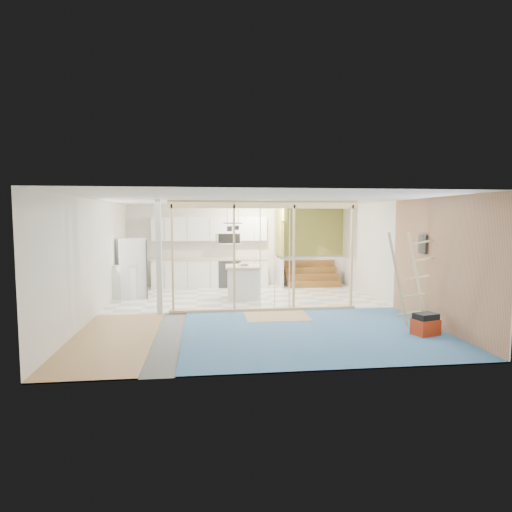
{
  "coord_description": "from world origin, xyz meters",
  "views": [
    {
      "loc": [
        -1.09,
        -9.78,
        2.19
      ],
      "look_at": [
        0.18,
        0.6,
        1.26
      ],
      "focal_mm": 30.0,
      "sensor_mm": 36.0,
      "label": 1
    }
  ],
  "objects": [
    {
      "name": "floor_overlays",
      "position": [
        0.07,
        0.06,
        0.01
      ],
      "size": [
        7.0,
        8.0,
        0.03
      ],
      "color": "white",
      "rests_on": "room"
    },
    {
      "name": "base_cabinets",
      "position": [
        -1.61,
        3.36,
        0.47
      ],
      "size": [
        4.45,
        2.24,
        0.93
      ],
      "color": "white",
      "rests_on": "room"
    },
    {
      "name": "soap_bottle_b",
      "position": [
        0.63,
        3.72,
        1.04
      ],
      "size": [
        0.1,
        0.1,
        0.21
      ],
      "primitive_type": "imported",
      "rotation": [
        0.0,
        0.0,
        0.08
      ],
      "color": "silver",
      "rests_on": "base_cabinets"
    },
    {
      "name": "fridge",
      "position": [
        -3.03,
        2.15,
        0.82
      ],
      "size": [
        0.87,
        0.84,
        1.64
      ],
      "rotation": [
        0.0,
        0.0,
        0.26
      ],
      "color": "silver",
      "rests_on": "room"
    },
    {
      "name": "upper_cabinets",
      "position": [
        -0.84,
        3.82,
        1.82
      ],
      "size": [
        3.6,
        0.41,
        0.85
      ],
      "color": "white",
      "rests_on": "room"
    },
    {
      "name": "stud_frame",
      "position": [
        -0.27,
        -0.0,
        1.61
      ],
      "size": [
        4.66,
        0.14,
        2.6
      ],
      "color": "#D7C383",
      "rests_on": "room"
    },
    {
      "name": "sheathing_panel",
      "position": [
        3.48,
        -2.0,
        1.3
      ],
      "size": [
        0.02,
        4.0,
        2.6
      ],
      "primitive_type": "cube",
      "color": "tan",
      "rests_on": "room"
    },
    {
      "name": "soap_bottle_a",
      "position": [
        -2.5,
        3.8,
        1.08
      ],
      "size": [
        0.12,
        0.12,
        0.29
      ],
      "primitive_type": "imported",
      "rotation": [
        0.0,
        0.0,
        0.11
      ],
      "color": "#9DA2AF",
      "rests_on": "base_cabinets"
    },
    {
      "name": "ladder",
      "position": [
        3.04,
        -1.68,
        0.97
      ],
      "size": [
        1.0,
        0.2,
        1.89
      ],
      "rotation": [
        0.0,
        0.0,
        -0.37
      ],
      "color": "tan",
      "rests_on": "room"
    },
    {
      "name": "bowl",
      "position": [
        -0.01,
        1.61,
        0.95
      ],
      "size": [
        0.31,
        0.31,
        0.07
      ],
      "primitive_type": "imported",
      "rotation": [
        0.0,
        0.0,
        -0.08
      ],
      "color": "silver",
      "rests_on": "island"
    },
    {
      "name": "ceiling_light",
      "position": [
        1.4,
        3.0,
        2.54
      ],
      "size": [
        0.32,
        0.32,
        0.08
      ],
      "primitive_type": "cylinder",
      "color": "#FFEABF",
      "rests_on": "room"
    },
    {
      "name": "green_partition",
      "position": [
        2.04,
        3.66,
        0.94
      ],
      "size": [
        2.25,
        1.51,
        2.6
      ],
      "color": "olive",
      "rests_on": "room"
    },
    {
      "name": "room",
      "position": [
        0.0,
        0.0,
        1.3
      ],
      "size": [
        7.01,
        8.01,
        2.61
      ],
      "color": "slate",
      "rests_on": "ground"
    },
    {
      "name": "toolbox",
      "position": [
        3.0,
        -2.41,
        0.2
      ],
      "size": [
        0.52,
        0.45,
        0.42
      ],
      "rotation": [
        0.0,
        0.0,
        0.28
      ],
      "color": "#A92C0F",
      "rests_on": "room"
    },
    {
      "name": "electrical_panel",
      "position": [
        3.43,
        -1.4,
        1.65
      ],
      "size": [
        0.04,
        0.3,
        0.4
      ],
      "primitive_type": "cube",
      "color": "#333338",
      "rests_on": "room"
    },
    {
      "name": "island",
      "position": [
        -0.05,
        1.61,
        0.45
      ],
      "size": [
        0.98,
        0.98,
        0.91
      ],
      "rotation": [
        0.0,
        0.0,
        -0.05
      ],
      "color": "silver",
      "rests_on": "room"
    },
    {
      "name": "pot_rack",
      "position": [
        -0.31,
        1.89,
        2.0
      ],
      "size": [
        0.52,
        0.52,
        0.72
      ],
      "color": "black",
      "rests_on": "room"
    }
  ]
}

